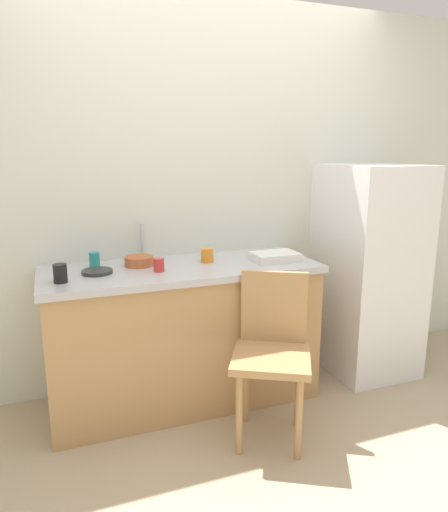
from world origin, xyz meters
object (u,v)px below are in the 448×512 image
object	(u,v)px
refrigerator	(367,270)
cup_red	(159,265)
chair	(272,348)
dish_tray	(275,257)
cup_black	(60,273)
cup_teal	(95,260)
terracotta_bowl	(139,261)
cup_orange	(207,255)
hotplate	(97,272)

from	to	relation	value
refrigerator	cup_red	size ratio (longest dim) A/B	19.14
chair	dish_tray	xyz separation A→B (m)	(0.24, 0.45, 0.39)
chair	cup_black	size ratio (longest dim) A/B	9.04
cup_teal	cup_red	bearing A→B (deg)	-36.12
chair	cup_teal	xyz separation A→B (m)	(-0.83, 0.68, 0.40)
terracotta_bowl	cup_black	size ratio (longest dim) A/B	1.71
dish_tray	cup_red	bearing A→B (deg)	-179.16
cup_orange	cup_black	distance (m)	0.87
hotplate	cup_black	bearing A→B (deg)	-148.15
terracotta_bowl	cup_teal	xyz separation A→B (m)	(-0.25, 0.07, 0.02)
refrigerator	cup_red	bearing A→B (deg)	-177.52
refrigerator	dish_tray	world-z (taller)	refrigerator
refrigerator	terracotta_bowl	xyz separation A→B (m)	(-1.56, 0.11, 0.17)
dish_tray	refrigerator	bearing A→B (deg)	4.10
cup_black	hotplate	bearing A→B (deg)	31.85
chair	refrigerator	bearing A→B (deg)	56.49
cup_teal	cup_orange	bearing A→B (deg)	-10.12
cup_red	hotplate	bearing A→B (deg)	166.76
chair	hotplate	world-z (taller)	chair
dish_tray	cup_teal	size ratio (longest dim) A/B	3.20
refrigerator	dish_tray	size ratio (longest dim) A/B	5.13
cup_red	refrigerator	bearing A→B (deg)	2.48
chair	hotplate	bearing A→B (deg)	177.10
refrigerator	hotplate	bearing A→B (deg)	179.56
refrigerator	cup_teal	bearing A→B (deg)	174.45
dish_tray	cup_black	size ratio (longest dim) A/B	2.84
refrigerator	cup_black	bearing A→B (deg)	-176.94
terracotta_bowl	hotplate	world-z (taller)	terracotta_bowl
chair	cup_black	distance (m)	1.18
cup_orange	cup_black	bearing A→B (deg)	-169.06
cup_black	cup_teal	bearing A→B (deg)	54.97
terracotta_bowl	dish_tray	bearing A→B (deg)	-11.34
refrigerator	terracotta_bowl	size ratio (longest dim) A/B	8.51
terracotta_bowl	cup_orange	bearing A→B (deg)	-7.22
cup_black	chair	bearing A→B (deg)	-21.26
cup_orange	cup_red	distance (m)	0.35
dish_tray	cup_teal	distance (m)	1.09
hotplate	cup_orange	size ratio (longest dim) A/B	2.03
chair	cup_orange	bearing A→B (deg)	135.95
refrigerator	dish_tray	distance (m)	0.76
cup_red	cup_orange	bearing A→B (deg)	20.40
refrigerator	cup_orange	world-z (taller)	refrigerator
refrigerator	chair	world-z (taller)	refrigerator
cup_teal	refrigerator	bearing A→B (deg)	-5.55
dish_tray	cup_teal	xyz separation A→B (m)	(-1.06, 0.23, 0.02)
chair	hotplate	xyz separation A→B (m)	(-0.83, 0.52, 0.37)
dish_tray	hotplate	bearing A→B (deg)	176.39
terracotta_bowl	hotplate	xyz separation A→B (m)	(-0.25, -0.10, -0.02)
hotplate	cup_orange	bearing A→B (deg)	3.84
dish_tray	terracotta_bowl	bearing A→B (deg)	168.66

